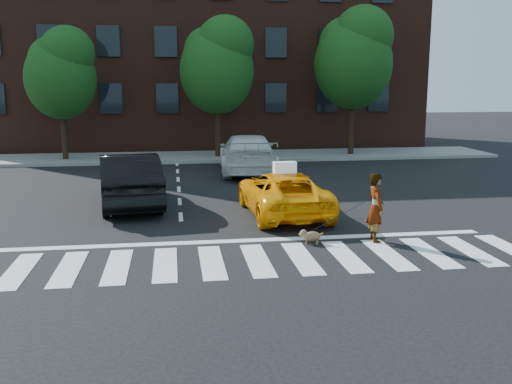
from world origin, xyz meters
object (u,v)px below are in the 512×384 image
Objects in this scene: tree_right at (354,54)px; taxi at (283,193)px; tree_left at (61,70)px; black_sedan at (129,180)px; dog at (310,236)px; woman at (376,208)px; tree_mid at (218,62)px; white_suv at (248,154)px.

tree_right is 1.67× the size of taxi.
tree_left reaches higher than black_sedan.
tree_left is at bearing 180.00° from tree_right.
dog is at bearing -110.95° from tree_right.
taxi is at bearing 113.59° from dog.
dog is at bearing 91.12° from woman.
taxi is 3.19m from dog.
dog is (0.92, -15.88, -4.65)m from tree_mid.
tree_right is at bearing -0.00° from tree_mid.
black_sedan is at bearing -70.53° from tree_left.
tree_right reaches higher than black_sedan.
tree_mid reaches higher than white_suv.
tree_mid is 12.35× the size of dog.
woman is at bearing 115.30° from taxi.
woman is 1.74m from dog.
woman is (1.67, -3.18, 0.21)m from taxi.
white_suv is at bearing -29.32° from tree_left.
white_suv is 11.20m from dog.
tree_right is at bearing -13.94° from woman.
tree_mid is at bearing -75.64° from white_suv.
tree_right is 1.53× the size of black_sedan.
tree_mid is at bearing -0.00° from tree_left.
black_sedan is (-3.69, -10.78, -4.02)m from tree_mid.
woman is (1.67, -11.20, 0.02)m from white_suv.
woman reaches higher than taxi.
woman is (2.54, -15.90, -4.00)m from tree_mid.
tree_left is at bearing -59.13° from taxi.
tree_left is 1.13× the size of white_suv.
dog is at bearing 124.92° from black_sedan.
dog is at bearing -62.06° from tree_left.
tree_mid is (7.50, -0.00, 0.41)m from tree_left.
tree_left is 3.83× the size of woman.
woman is 2.95× the size of dog.
tree_left is 10.25m from white_suv.
black_sedan is 0.88× the size of white_suv.
taxi is at bearing 29.51° from woman.
taxi is at bearing 93.91° from white_suv.
tree_right is at bearing 91.65° from dog.
tree_mid reaches higher than taxi.
woman reaches higher than black_sedan.
tree_mid reaches higher than tree_left.
white_suv is 3.38× the size of woman.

